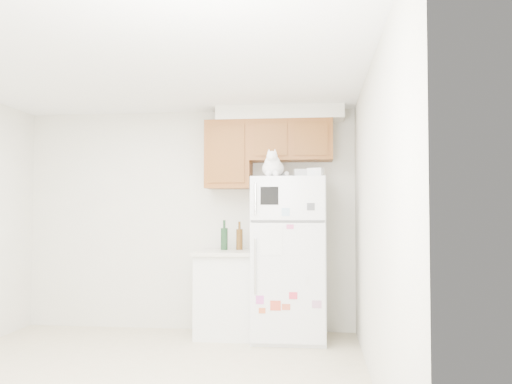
# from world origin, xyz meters

# --- Properties ---
(ground_plane) EXTENTS (3.80, 4.00, 0.01)m
(ground_plane) POSITION_xyz_m (0.00, 0.00, -0.01)
(ground_plane) COLOR beige
(room_shell) EXTENTS (3.84, 4.04, 2.52)m
(room_shell) POSITION_xyz_m (0.12, 0.24, 1.67)
(room_shell) COLOR beige
(room_shell) RESTS_ON ground_plane
(refrigerator) EXTENTS (0.76, 0.78, 1.70)m
(refrigerator) POSITION_xyz_m (1.19, 1.61, 0.85)
(refrigerator) COLOR white
(refrigerator) RESTS_ON ground_plane
(base_counter) EXTENTS (0.64, 0.64, 0.92)m
(base_counter) POSITION_xyz_m (0.50, 1.68, 0.46)
(base_counter) COLOR white
(base_counter) RESTS_ON ground_plane
(cat) EXTENTS (0.28, 0.40, 0.28)m
(cat) POSITION_xyz_m (1.03, 1.43, 1.81)
(cat) COLOR white
(cat) RESTS_ON refrigerator
(storage_box_back) EXTENTS (0.19, 0.15, 0.10)m
(storage_box_back) POSITION_xyz_m (1.32, 1.75, 1.75)
(storage_box_back) COLOR white
(storage_box_back) RESTS_ON refrigerator
(storage_box_front) EXTENTS (0.17, 0.15, 0.09)m
(storage_box_front) POSITION_xyz_m (1.46, 1.46, 1.74)
(storage_box_front) COLOR white
(storage_box_front) RESTS_ON refrigerator
(bottle_green) EXTENTS (0.08, 0.08, 0.33)m
(bottle_green) POSITION_xyz_m (0.46, 1.79, 1.08)
(bottle_green) COLOR #19381E
(bottle_green) RESTS_ON base_counter
(bottle_amber) EXTENTS (0.07, 0.07, 0.31)m
(bottle_amber) POSITION_xyz_m (0.62, 1.83, 1.08)
(bottle_amber) COLOR #593814
(bottle_amber) RESTS_ON base_counter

